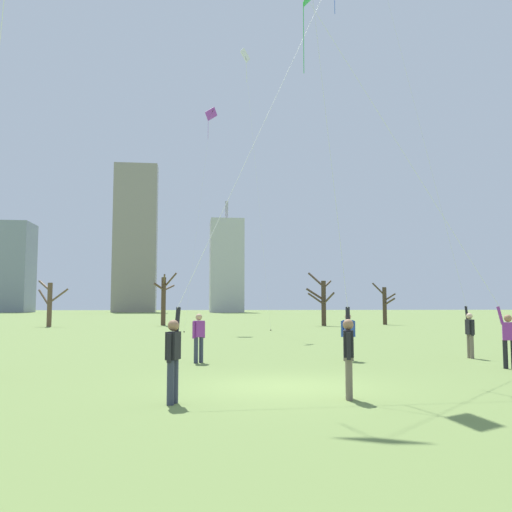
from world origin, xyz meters
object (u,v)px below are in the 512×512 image
(kite_flyer_far_back_green, at_px, (336,230))
(bare_tree_rightmost, at_px, (323,299))
(kite_flyer_midfield_center_teal, at_px, (436,197))
(kite_flyer_midfield_left_blue, at_px, (224,235))
(kite_flyer_midfield_right_orange, at_px, (441,225))
(bystander_far_off_by_trees, at_px, (348,334))
(bystander_strolling_midfield, at_px, (199,335))
(bare_tree_center, at_px, (385,304))
(distant_kite_drifting_left_white, at_px, (247,78))
(distant_kite_drifting_right_purple, at_px, (209,127))
(bare_tree_left_of_center, at_px, (164,298))
(bare_tree_leftmost, at_px, (49,302))

(kite_flyer_far_back_green, distance_m, bare_tree_rightmost, 38.93)
(kite_flyer_midfield_center_teal, bearing_deg, kite_flyer_far_back_green, -126.71)
(kite_flyer_midfield_left_blue, height_order, kite_flyer_midfield_center_teal, kite_flyer_midfield_center_teal)
(kite_flyer_midfield_right_orange, distance_m, bystander_far_off_by_trees, 4.89)
(bystander_strolling_midfield, height_order, bare_tree_center, bare_tree_center)
(bystander_strolling_midfield, relative_size, distant_kite_drifting_left_white, 0.08)
(kite_flyer_midfield_right_orange, xyz_separation_m, bystander_far_off_by_trees, (-2.20, 2.66, -3.47))
(kite_flyer_midfield_right_orange, relative_size, bystander_far_off_by_trees, 10.39)
(kite_flyer_midfield_right_orange, relative_size, distant_kite_drifting_right_purple, 0.96)
(kite_flyer_midfield_center_teal, height_order, kite_flyer_midfield_right_orange, kite_flyer_midfield_center_teal)
(distant_kite_drifting_left_white, bearing_deg, bare_tree_left_of_center, 113.03)
(bystander_far_off_by_trees, height_order, distant_kite_drifting_left_white, distant_kite_drifting_left_white)
(distant_kite_drifting_right_purple, xyz_separation_m, bare_tree_leftmost, (-13.83, 8.45, -13.65))
(kite_flyer_midfield_left_blue, distance_m, bare_tree_rightmost, 39.31)
(kite_flyer_far_back_green, height_order, bystander_far_off_by_trees, kite_flyer_far_back_green)
(kite_flyer_midfield_center_teal, relative_size, bare_tree_rightmost, 4.32)
(distant_kite_drifting_left_white, height_order, bare_tree_leftmost, distant_kite_drifting_left_white)
(distant_kite_drifting_left_white, xyz_separation_m, bare_tree_leftmost, (-16.36, 13.08, -15.79))
(kite_flyer_midfield_center_teal, distance_m, distant_kite_drifting_right_purple, 25.09)
(bystander_strolling_midfield, bearing_deg, kite_flyer_midfield_center_teal, 13.28)
(kite_flyer_midfield_right_orange, height_order, bystander_strolling_midfield, kite_flyer_midfield_right_orange)
(kite_flyer_midfield_left_blue, distance_m, bare_tree_left_of_center, 40.51)
(kite_flyer_midfield_center_teal, xyz_separation_m, distant_kite_drifting_right_purple, (-8.47, 21.57, 9.61))
(bystander_strolling_midfield, relative_size, bare_tree_rightmost, 0.32)
(kite_flyer_far_back_green, relative_size, bare_tree_center, 2.95)
(kite_flyer_far_back_green, height_order, bystander_strolling_midfield, kite_flyer_far_back_green)
(bare_tree_leftmost, bearing_deg, kite_flyer_midfield_left_blue, -70.81)
(distant_kite_drifting_left_white, bearing_deg, bare_tree_rightmost, 56.30)
(kite_flyer_far_back_green, bearing_deg, distant_kite_drifting_left_white, 88.94)
(bystander_strolling_midfield, xyz_separation_m, distant_kite_drifting_left_white, (3.49, 19.16, 17.09))
(kite_flyer_far_back_green, bearing_deg, kite_flyer_midfield_center_teal, 53.29)
(bystander_strolling_midfield, relative_size, bare_tree_left_of_center, 0.33)
(distant_kite_drifting_left_white, bearing_deg, kite_flyer_far_back_green, -91.06)
(kite_flyer_midfield_right_orange, height_order, bare_tree_leftmost, kite_flyer_midfield_right_orange)
(kite_flyer_far_back_green, relative_size, distant_kite_drifting_left_white, 0.60)
(kite_flyer_midfield_right_orange, distance_m, bare_tree_rightmost, 34.41)
(distant_kite_drifting_right_purple, bearing_deg, bare_tree_center, 29.60)
(distant_kite_drifting_left_white, bearing_deg, bare_tree_leftmost, 141.36)
(bare_tree_left_of_center, bearing_deg, bystander_far_off_by_trees, -76.70)
(kite_flyer_midfield_left_blue, xyz_separation_m, kite_flyer_midfield_right_orange, (6.87, 3.58, 0.89))
(distant_kite_drifting_left_white, bearing_deg, bare_tree_center, 44.19)
(kite_flyer_far_back_green, distance_m, kite_flyer_midfield_right_orange, 5.84)
(bystander_far_off_by_trees, bearing_deg, distant_kite_drifting_right_purple, 100.02)
(bystander_strolling_midfield, height_order, bare_tree_rightmost, bare_tree_rightmost)
(bare_tree_left_of_center, bearing_deg, kite_flyer_far_back_green, -81.67)
(bystander_far_off_by_trees, xyz_separation_m, bare_tree_leftmost, (-18.01, 32.10, 1.29))
(bare_tree_left_of_center, bearing_deg, bystander_strolling_midfield, -85.12)
(kite_flyer_far_back_green, xyz_separation_m, bare_tree_rightmost, (8.73, 37.92, -1.19))
(bare_tree_leftmost, height_order, bare_tree_left_of_center, bare_tree_left_of_center)
(kite_flyer_midfield_center_teal, bearing_deg, distant_kite_drifting_left_white, 109.32)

